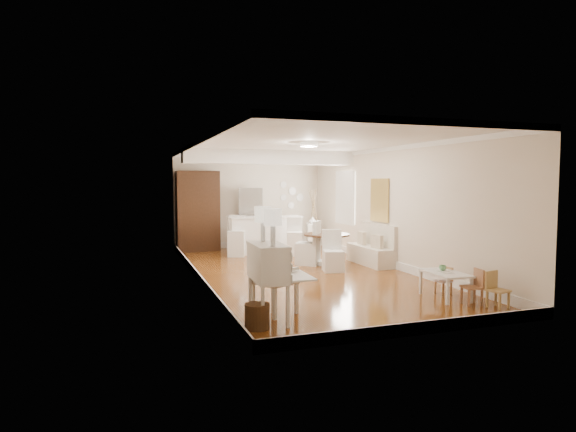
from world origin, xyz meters
TOP-DOWN VIEW (x-y plane):
  - room at (0.04, 0.32)m, footprint 9.00×9.04m
  - secretary_bureau at (-1.70, -3.25)m, footprint 0.90×0.92m
  - gustavian_armchair at (-1.49, -2.90)m, footprint 0.80×0.80m
  - wicker_basket at (-1.94, -3.54)m, footprint 0.36×0.36m
  - kids_table at (1.56, -2.93)m, footprint 0.59×0.93m
  - kids_chair_a at (1.69, -3.44)m, footprint 0.33×0.33m
  - kids_chair_b at (1.70, -2.69)m, footprint 0.26×0.26m
  - kids_chair_c at (1.92, -3.76)m, footprint 0.34×0.34m
  - banquette at (1.99, 0.50)m, footprint 0.52×1.60m
  - dining_table at (0.97, 0.80)m, footprint 1.36×1.36m
  - slip_chair_near at (0.77, -0.04)m, footprint 0.53×0.54m
  - slip_chair_far at (0.55, 0.97)m, footprint 0.72×0.71m
  - breakfast_counter at (0.10, 3.10)m, footprint 2.05×0.65m
  - bar_stool_left at (-0.79, 2.78)m, footprint 0.55×0.55m
  - bar_stool_right at (0.72, 2.38)m, footprint 0.52×0.52m
  - pantry_cabinet at (-1.60, 4.18)m, footprint 1.20×0.60m
  - fridge at (0.30, 4.15)m, footprint 0.75×0.65m
  - sideboard at (1.65, 3.34)m, footprint 0.57×0.87m
  - pencil_cup at (1.60, -2.79)m, footprint 0.12×0.12m
  - branch_vase at (1.63, 3.36)m, footprint 0.19×0.19m

SIDE VIEW (x-z plane):
  - wicker_basket at x=-1.94m, z-range 0.00..0.34m
  - kids_table at x=1.56m, z-range 0.00..0.45m
  - kids_chair_b at x=1.70m, z-range 0.00..0.49m
  - kids_chair_c at x=1.92m, z-range 0.00..0.59m
  - kids_chair_a at x=1.69m, z-range 0.00..0.59m
  - dining_table at x=0.97m, z-range 0.00..0.75m
  - sideboard at x=1.65m, z-range 0.00..0.77m
  - slip_chair_near at x=0.77m, z-range 0.00..0.92m
  - banquette at x=1.99m, z-range 0.00..0.98m
  - pencil_cup at x=1.60m, z-range 0.45..0.54m
  - bar_stool_right at x=0.72m, z-range 0.00..1.03m
  - breakfast_counter at x=0.10m, z-range 0.00..1.03m
  - gustavian_armchair at x=-1.49m, z-range 0.00..1.04m
  - slip_chair_far at x=0.55m, z-range 0.00..1.06m
  - bar_stool_left at x=-0.79m, z-range 0.00..1.09m
  - secretary_bureau at x=-1.70m, z-range 0.00..1.12m
  - branch_vase at x=1.63m, z-range 0.77..0.96m
  - fridge at x=0.30m, z-range 0.00..1.80m
  - pantry_cabinet at x=-1.60m, z-range 0.00..2.30m
  - room at x=0.04m, z-range 0.57..3.39m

